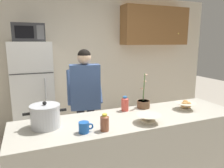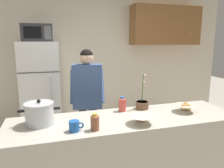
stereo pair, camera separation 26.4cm
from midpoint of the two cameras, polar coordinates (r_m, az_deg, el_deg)
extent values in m
cube|color=beige|center=(4.30, -10.70, 5.93)|extent=(6.00, 0.12, 2.60)
cube|color=brown|center=(4.68, 9.87, 15.12)|extent=(1.47, 0.34, 0.77)
sphere|color=gold|center=(4.80, 15.90, 12.90)|extent=(0.03, 0.03, 0.03)
cube|color=#BCB7A8|center=(2.42, 1.91, -19.26)|extent=(2.39, 0.68, 0.92)
cube|color=white|center=(3.84, -22.37, -2.25)|extent=(0.64, 0.64, 1.69)
cube|color=#333333|center=(3.46, -22.81, 2.57)|extent=(0.63, 0.01, 0.01)
cylinder|color=#B2B2B7|center=(3.52, -19.38, -4.62)|extent=(0.02, 0.02, 0.76)
cube|color=#2D2D30|center=(3.73, -23.53, 12.57)|extent=(0.48, 0.36, 0.28)
cube|color=black|center=(3.55, -24.57, 12.60)|extent=(0.26, 0.01, 0.18)
cube|color=#59595B|center=(3.55, -20.80, 12.88)|extent=(0.11, 0.01, 0.21)
cylinder|color=black|center=(3.16, -8.11, -13.12)|extent=(0.11, 0.11, 0.77)
cylinder|color=black|center=(3.16, -10.73, -13.26)|extent=(0.11, 0.11, 0.77)
cube|color=#3F598C|center=(2.94, -9.85, -0.79)|extent=(0.43, 0.26, 0.61)
sphere|color=beige|center=(2.88, -10.12, 7.01)|extent=(0.19, 0.19, 0.19)
sphere|color=black|center=(2.88, -10.14, 7.47)|extent=(0.18, 0.18, 0.18)
cylinder|color=#3F598C|center=(3.08, -6.20, -0.53)|extent=(0.14, 0.37, 0.47)
cylinder|color=#3F598C|center=(3.06, -13.73, -0.86)|extent=(0.14, 0.37, 0.47)
cylinder|color=silver|center=(2.08, -21.05, -8.36)|extent=(0.26, 0.26, 0.20)
cylinder|color=silver|center=(2.04, -21.26, -5.57)|extent=(0.27, 0.27, 0.02)
sphere|color=black|center=(2.04, -21.31, -4.87)|extent=(0.04, 0.04, 0.04)
cube|color=black|center=(2.07, -25.62, -7.39)|extent=(0.06, 0.02, 0.02)
cube|color=black|center=(2.07, -16.68, -6.72)|extent=(0.06, 0.02, 0.02)
cylinder|color=#1E59B2|center=(1.89, -11.66, -11.44)|extent=(0.09, 0.09, 0.10)
torus|color=#1E59B2|center=(1.90, -9.94, -11.25)|extent=(0.06, 0.01, 0.06)
cylinder|color=beige|center=(2.57, 16.22, -6.37)|extent=(0.13, 0.13, 0.02)
cone|color=beige|center=(2.55, 16.27, -5.51)|extent=(0.24, 0.24, 0.06)
sphere|color=tan|center=(2.51, 15.99, -5.43)|extent=(0.07, 0.07, 0.07)
sphere|color=tan|center=(2.59, 16.40, -4.94)|extent=(0.07, 0.07, 0.07)
sphere|color=tan|center=(2.53, 17.08, -5.39)|extent=(0.07, 0.07, 0.07)
cylinder|color=beige|center=(2.09, 6.17, -10.03)|extent=(0.14, 0.14, 0.02)
cone|color=beige|center=(2.08, 6.20, -9.01)|extent=(0.25, 0.25, 0.06)
cylinder|color=brown|center=(1.89, -6.08, -10.67)|extent=(0.08, 0.08, 0.13)
cone|color=brown|center=(1.87, -6.13, -8.59)|extent=(0.08, 0.08, 0.02)
cylinder|color=gold|center=(1.86, -6.13, -8.36)|extent=(0.04, 0.04, 0.02)
cylinder|color=#D84C3F|center=(2.40, 0.35, -5.66)|extent=(0.08, 0.08, 0.14)
cone|color=#D84C3F|center=(2.38, 0.35, -3.83)|extent=(0.08, 0.08, 0.02)
cylinder|color=#3372BF|center=(2.38, 0.35, -3.60)|extent=(0.05, 0.05, 0.02)
cylinder|color=brown|center=(2.52, 5.50, -5.48)|extent=(0.15, 0.15, 0.09)
cylinder|color=#38281E|center=(2.51, 5.52, -4.64)|extent=(0.14, 0.13, 0.01)
cylinder|color=#4C7238|center=(2.47, 5.59, -0.91)|extent=(0.01, 0.04, 0.33)
ellipsoid|color=#D8A58C|center=(2.48, 5.11, -1.26)|extent=(0.04, 0.03, 0.02)
ellipsoid|color=#D8A58C|center=(2.49, 5.81, 0.68)|extent=(0.04, 0.03, 0.02)
ellipsoid|color=#D8A58C|center=(2.45, 6.09, 2.47)|extent=(0.04, 0.03, 0.02)
camera|label=1|loc=(0.13, -92.86, -0.57)|focal=33.99mm
camera|label=2|loc=(0.13, 87.14, 0.57)|focal=33.99mm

